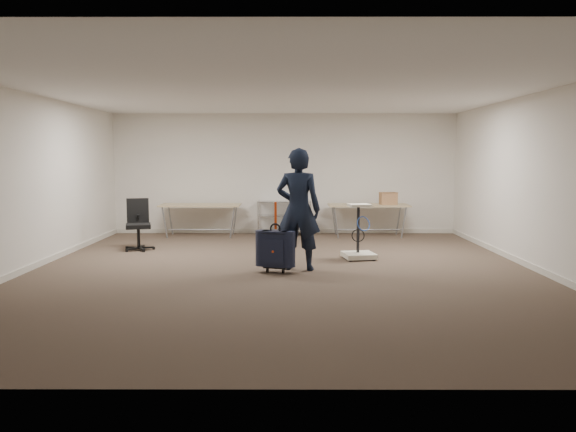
{
  "coord_description": "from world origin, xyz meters",
  "views": [
    {
      "loc": [
        0.12,
        -8.68,
        1.79
      ],
      "look_at": [
        0.09,
        0.3,
        0.85
      ],
      "focal_mm": 35.0,
      "sensor_mm": 36.0,
      "label": 1
    }
  ],
  "objects": [
    {
      "name": "ground",
      "position": [
        0.0,
        0.0,
        0.0
      ],
      "size": [
        9.0,
        9.0,
        0.0
      ],
      "primitive_type": "plane",
      "color": "#483B2C",
      "rests_on": "ground"
    },
    {
      "name": "cardboard_box",
      "position": [
        2.34,
        3.93,
        0.87
      ],
      "size": [
        0.39,
        0.31,
        0.27
      ],
      "primitive_type": "cube",
      "rotation": [
        0.0,
        0.0,
        0.1
      ],
      "color": "#946045",
      "rests_on": "folding_table_right"
    },
    {
      "name": "equipment_cart",
      "position": [
        1.34,
        1.12,
        0.26
      ],
      "size": [
        0.61,
        0.61,
        0.97
      ],
      "color": "beige",
      "rests_on": "ground"
    },
    {
      "name": "suitcase",
      "position": [
        -0.1,
        -0.1,
        0.38
      ],
      "size": [
        0.45,
        0.33,
        1.11
      ],
      "color": "#151F30",
      "rests_on": "ground"
    },
    {
      "name": "folding_table_left",
      "position": [
        -1.9,
        3.95,
        0.68
      ],
      "size": [
        1.8,
        0.75,
        0.73
      ],
      "color": "tan",
      "rests_on": "ground"
    },
    {
      "name": "wire_shelf",
      "position": [
        0.0,
        4.2,
        0.44
      ],
      "size": [
        1.22,
        0.47,
        0.8
      ],
      "color": "silver",
      "rests_on": "ground"
    },
    {
      "name": "room_shell",
      "position": [
        0.0,
        1.38,
        0.05
      ],
      "size": [
        8.0,
        9.0,
        9.0
      ],
      "color": "white",
      "rests_on": "ground"
    },
    {
      "name": "person",
      "position": [
        0.26,
        0.16,
        0.97
      ],
      "size": [
        0.78,
        0.59,
        1.94
      ],
      "primitive_type": "imported",
      "rotation": [
        0.0,
        0.0,
        2.95
      ],
      "color": "black",
      "rests_on": "ground"
    },
    {
      "name": "office_chair",
      "position": [
        -2.81,
        2.08,
        0.3
      ],
      "size": [
        0.6,
        0.6,
        0.99
      ],
      "color": "black",
      "rests_on": "ground"
    },
    {
      "name": "folding_table_right",
      "position": [
        1.9,
        3.95,
        0.68
      ],
      "size": [
        1.8,
        0.75,
        0.73
      ],
      "color": "tan",
      "rests_on": "ground"
    }
  ]
}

